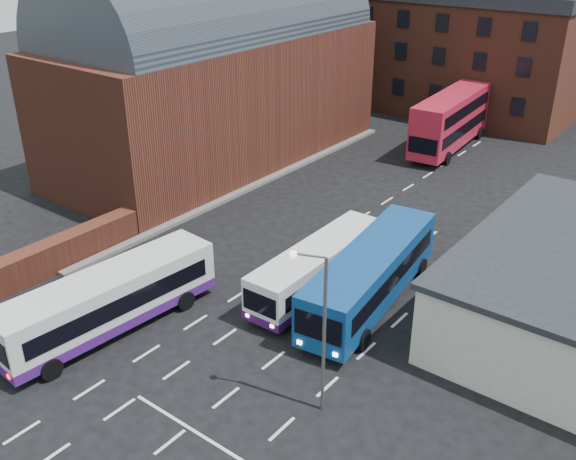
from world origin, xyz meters
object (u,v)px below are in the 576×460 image
Objects in this scene: street_lamp at (318,320)px; pedestrian_beige at (44,332)px; bus_red_double at (450,121)px; bus_white_outbound at (109,298)px; bus_blue at (371,273)px; bus_white_inbound at (318,265)px.

pedestrian_beige is at bearing -160.90° from street_lamp.
bus_red_double reaches higher than pedestrian_beige.
bus_white_outbound is 0.93× the size of bus_red_double.
street_lamp is at bearing 12.37° from bus_white_outbound.
bus_blue is 1.66× the size of street_lamp.
bus_white_outbound is 10.83m from bus_white_inbound.
bus_blue is at bearing -169.31° from bus_white_inbound.
bus_red_double is at bearing -81.03° from bus_blue.
bus_red_double is (-4.63, 26.18, 0.95)m from bus_white_inbound.
bus_white_inbound is 6.05× the size of pedestrian_beige.
bus_white_inbound is at bearing 4.03° from bus_blue.
bus_white_inbound is 0.82× the size of bus_red_double.
pedestrian_beige is (-10.12, -12.49, -1.06)m from bus_blue.
bus_blue is 0.98× the size of bus_red_double.
bus_white_inbound is 1.38× the size of street_lamp.
bus_blue is 26.68m from bus_red_double.
bus_white_inbound is (5.93, 9.06, -0.20)m from bus_white_outbound.
bus_blue is (8.82, 9.64, 0.09)m from bus_white_outbound.
bus_white_inbound is 26.60m from bus_red_double.
bus_blue is at bearing 101.94° from bus_red_double.
bus_white_outbound is 0.95× the size of bus_blue.
bus_white_outbound is 13.07m from bus_blue.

